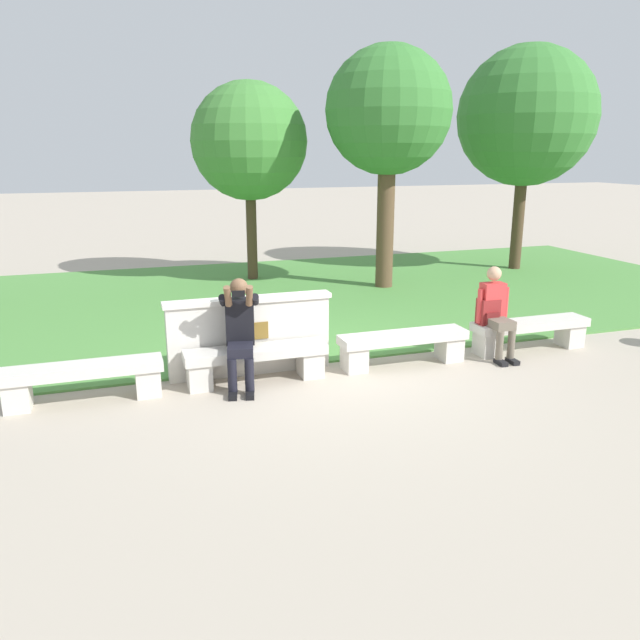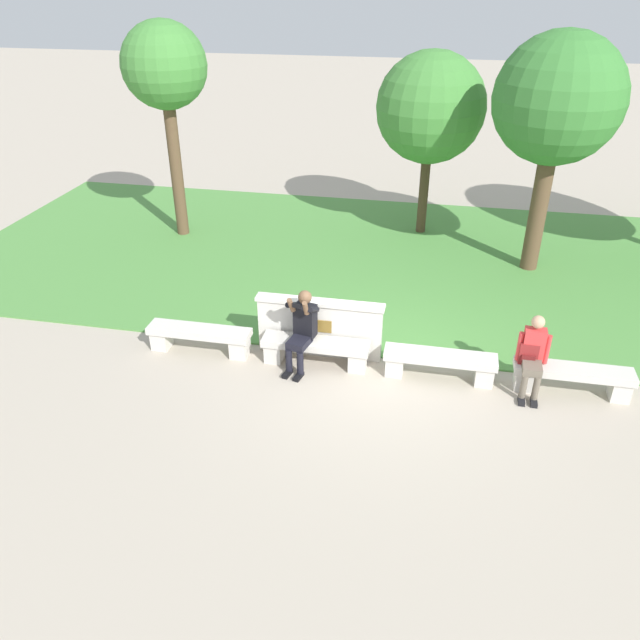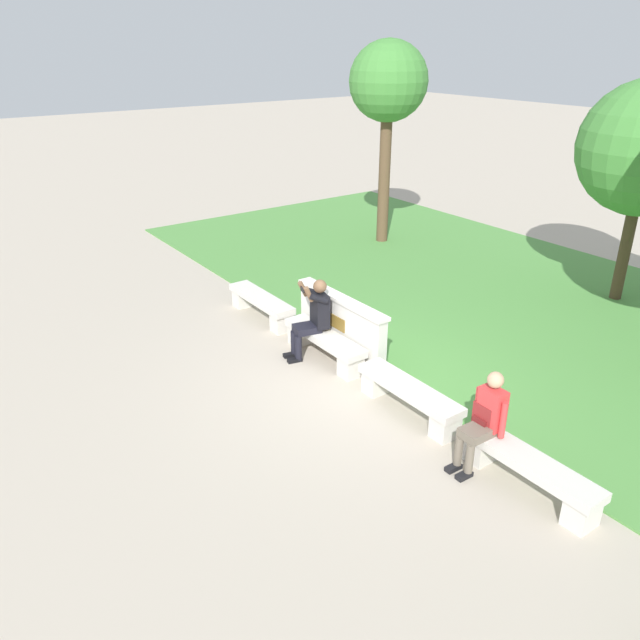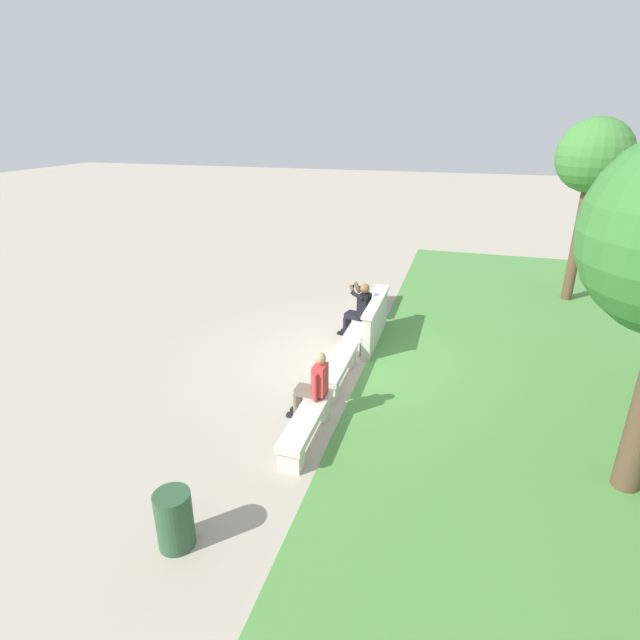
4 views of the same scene
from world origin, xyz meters
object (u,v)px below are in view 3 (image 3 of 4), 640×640
object	(u,v)px
bench_near	(324,342)
person_photographer	(313,315)
bench_mid	(409,395)
backpack	(486,417)
person_distant	(485,418)
tree_right_background	(388,85)
bench_far	(529,469)
bench_main	(261,303)

from	to	relation	value
bench_near	person_photographer	size ratio (longest dim) A/B	1.34
bench_mid	backpack	size ratio (longest dim) A/B	4.13
person_distant	tree_right_background	xyz separation A→B (m)	(-7.74, 5.07, 3.13)
person_photographer	person_distant	size ratio (longest dim) A/B	1.05
person_photographer	backpack	xyz separation A→B (m)	(3.52, 0.10, -0.11)
bench_near	bench_far	xyz separation A→B (m)	(4.02, 0.00, 0.00)
bench_mid	person_photographer	xyz separation A→B (m)	(-2.21, -0.08, 0.44)
bench_far	person_distant	distance (m)	0.76
bench_far	bench_main	bearing A→B (deg)	180.00
person_distant	backpack	distance (m)	0.12
bench_far	person_distant	size ratio (longest dim) A/B	1.40
backpack	person_distant	bearing A→B (deg)	-58.14
bench_main	person_photographer	xyz separation A→B (m)	(1.81, -0.08, 0.44)
bench_mid	person_photographer	size ratio (longest dim) A/B	1.34
bench_far	person_photographer	world-z (taller)	person_photographer
bench_main	bench_near	bearing A→B (deg)	0.00
person_distant	tree_right_background	bearing A→B (deg)	146.77
person_distant	backpack	bearing A→B (deg)	121.86
bench_main	bench_far	distance (m)	6.03
bench_far	person_photographer	xyz separation A→B (m)	(-4.23, -0.08, 0.44)
bench_main	person_distant	xyz separation A→B (m)	(5.38, -0.07, 0.38)
tree_right_background	backpack	bearing A→B (deg)	-32.95
bench_near	person_photographer	bearing A→B (deg)	-159.62
bench_far	person_photographer	size ratio (longest dim) A/B	1.34
bench_near	person_distant	bearing A→B (deg)	-1.13
bench_main	person_distant	distance (m)	5.40
bench_mid	bench_far	size ratio (longest dim) A/B	1.00
bench_mid	tree_right_background	distance (m)	8.84
bench_near	bench_mid	xyz separation A→B (m)	(2.01, 0.00, 0.00)
bench_mid	bench_near	bearing A→B (deg)	180.00
bench_main	bench_near	size ratio (longest dim) A/B	1.00
person_distant	backpack	world-z (taller)	person_distant
backpack	tree_right_background	bearing A→B (deg)	147.05
person_photographer	tree_right_background	distance (m)	7.25
bench_main	bench_mid	world-z (taller)	same
bench_main	tree_right_background	bearing A→B (deg)	115.23
bench_near	tree_right_background	bearing A→B (deg)	131.13
bench_main	tree_right_background	xyz separation A→B (m)	(-2.36, 5.00, 3.51)
bench_near	person_photographer	xyz separation A→B (m)	(-0.20, -0.08, 0.44)
bench_mid	person_photographer	distance (m)	2.26
bench_near	person_distant	world-z (taller)	person_distant
bench_near	bench_mid	distance (m)	2.01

